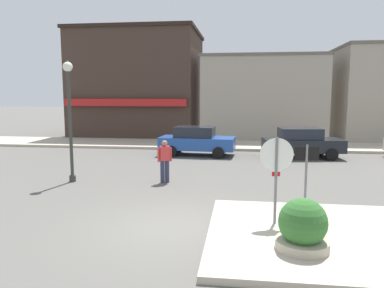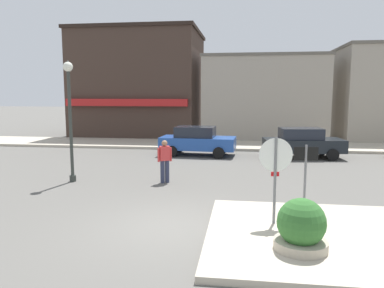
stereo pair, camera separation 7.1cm
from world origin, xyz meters
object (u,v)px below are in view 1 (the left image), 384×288
planter (302,230)px  stop_sign (276,169)px  lamp_post (69,104)px  parked_car_second (302,142)px  one_way_sign (306,176)px  pedestrian_crossing_near (165,160)px  parked_car_nearest (197,140)px

planter → stop_sign: bearing=105.5°
stop_sign → planter: (0.42, -1.53, -0.96)m
lamp_post → parked_car_second: size_ratio=1.09×
stop_sign → one_way_sign: size_ratio=1.10×
planter → lamp_post: size_ratio=0.27×
stop_sign → planter: 1.85m
planter → pedestrian_crossing_near: 7.21m
pedestrian_crossing_near → stop_sign: bearing=-50.0°
one_way_sign → parked_car_second: (1.54, 10.51, -0.52)m
stop_sign → parked_car_second: bearing=78.0°
lamp_post → parked_car_second: (9.49, 6.60, -2.15)m
lamp_post → planter: bearing=-36.4°
stop_sign → parked_car_nearest: size_ratio=0.56×
one_way_sign → parked_car_second: 10.64m
parked_car_second → pedestrian_crossing_near: (-5.96, -6.30, 0.06)m
planter → parked_car_nearest: 12.85m
planter → parked_car_nearest: size_ratio=0.30×
stop_sign → parked_car_second: size_ratio=0.55×
parked_car_nearest → parked_car_second: same height
lamp_post → parked_car_second: 11.76m
stop_sign → parked_car_nearest: 11.29m
parked_car_nearest → pedestrian_crossing_near: 6.41m
one_way_sign → planter: one_way_sign is taller
one_way_sign → lamp_post: size_ratio=0.46×
one_way_sign → stop_sign: bearing=-166.0°
lamp_post → parked_car_nearest: lamp_post is taller
planter → pedestrian_crossing_near: pedestrian_crossing_near is taller
planter → pedestrian_crossing_near: (-4.11, 5.92, 0.31)m
parked_car_second → parked_car_nearest: bearing=179.1°
stop_sign → one_way_sign: 0.79m
stop_sign → parked_car_nearest: (-3.24, 10.79, -0.71)m
parked_car_second → pedestrian_crossing_near: 8.68m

